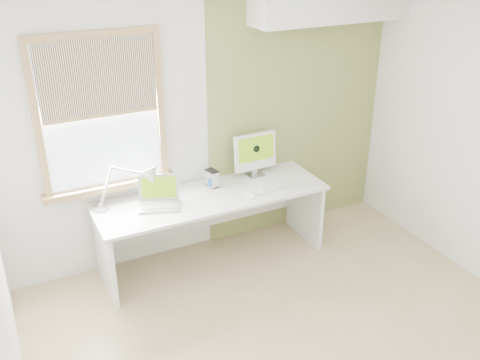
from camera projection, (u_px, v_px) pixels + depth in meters
room at (307, 200)px, 3.76m from camera, size 4.04×3.54×2.64m
accent_wall at (297, 109)px, 5.56m from camera, size 2.00×0.02×2.60m
window at (101, 115)px, 4.63m from camera, size 1.20×0.14×1.42m
desk at (210, 210)px, 5.20m from camera, size 2.20×0.70×0.73m
desk_lamp at (142, 181)px, 4.87m from camera, size 0.68×0.28×0.39m
laptop at (159, 198)px, 4.88m from camera, size 0.44×0.40×0.25m
phone_dock at (210, 185)px, 5.17m from camera, size 0.07×0.07×0.12m
external_drive at (212, 178)px, 5.20m from camera, size 0.11×0.14×0.17m
imac at (255, 152)px, 5.36m from camera, size 0.45×0.15×0.44m
keyboard at (269, 189)px, 5.16m from camera, size 0.47×0.20×0.02m
mouse at (263, 192)px, 5.09m from camera, size 0.07×0.11×0.03m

